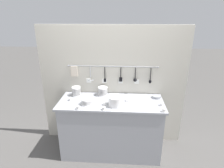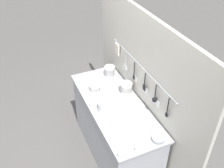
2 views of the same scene
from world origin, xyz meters
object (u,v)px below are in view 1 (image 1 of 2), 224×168
at_px(bowl_stack_nested_right, 76,91).
at_px(cup_front_left, 128,100).
at_px(cup_edge_near, 164,110).
at_px(cup_front_right, 78,108).
at_px(cup_mid_row, 162,104).
at_px(bowl_stack_tall_left, 103,91).
at_px(cup_edge_far, 104,108).
at_px(steel_mixing_bowl, 156,97).
at_px(cup_beside_plates, 71,99).
at_px(plate_stack, 116,101).
at_px(cup_centre, 104,104).
at_px(bowl_stack_short_front, 86,102).

distance_m(bowl_stack_nested_right, cup_front_left, 0.83).
bearing_deg(cup_edge_near, cup_front_right, 180.00).
bearing_deg(cup_mid_row, bowl_stack_nested_right, 168.26).
relative_size(bowl_stack_tall_left, cup_edge_far, 3.17).
xyz_separation_m(bowl_stack_nested_right, cup_mid_row, (1.30, -0.27, -0.05)).
distance_m(cup_edge_far, cup_front_left, 0.44).
bearing_deg(steel_mixing_bowl, cup_edge_near, -86.26).
xyz_separation_m(cup_front_left, cup_beside_plates, (-0.86, -0.03, 0.00)).
relative_size(bowl_stack_nested_right, plate_stack, 0.70).
bearing_deg(cup_edge_near, bowl_stack_tall_left, 150.56).
xyz_separation_m(plate_stack, cup_edge_far, (-0.16, -0.14, -0.05)).
height_order(steel_mixing_bowl, cup_mid_row, cup_mid_row).
bearing_deg(bowl_stack_nested_right, bowl_stack_tall_left, 5.87).
bearing_deg(plate_stack, bowl_stack_tall_left, 122.48).
relative_size(bowl_stack_tall_left, plate_stack, 0.73).
bearing_deg(bowl_stack_tall_left, cup_mid_row, -19.62).
height_order(cup_mid_row, cup_front_left, same).
relative_size(cup_front_left, cup_centre, 1.00).
bearing_deg(bowl_stack_short_front, plate_stack, -1.40).
xyz_separation_m(bowl_stack_short_front, cup_centre, (0.26, -0.00, -0.02)).
bearing_deg(bowl_stack_nested_right, cup_edge_far, -42.70).
height_order(bowl_stack_short_front, cup_front_right, bowl_stack_short_front).
height_order(steel_mixing_bowl, cup_edge_near, cup_edge_near).
height_order(bowl_stack_nested_right, cup_edge_near, bowl_stack_nested_right).
height_order(bowl_stack_tall_left, cup_beside_plates, bowl_stack_tall_left).
height_order(plate_stack, cup_edge_far, plate_stack).
distance_m(bowl_stack_tall_left, cup_edge_far, 0.50).
bearing_deg(cup_centre, bowl_stack_tall_left, 100.11).
bearing_deg(cup_beside_plates, bowl_stack_nested_right, 76.98).
distance_m(cup_front_right, cup_mid_row, 1.18).
xyz_separation_m(cup_edge_far, cup_beside_plates, (-0.53, 0.26, 0.00)).
height_order(steel_mixing_bowl, cup_centre, cup_centre).
bearing_deg(steel_mixing_bowl, cup_beside_plates, -171.96).
bearing_deg(bowl_stack_short_front, steel_mixing_bowl, 15.82).
xyz_separation_m(bowl_stack_tall_left, bowl_stack_short_front, (-0.20, -0.35, -0.02)).
distance_m(plate_stack, steel_mixing_bowl, 0.69).
bearing_deg(cup_front_left, cup_centre, -156.45).
xyz_separation_m(cup_front_right, cup_edge_near, (1.16, 0.00, 0.00)).
height_order(bowl_stack_tall_left, cup_mid_row, bowl_stack_tall_left).
bearing_deg(cup_edge_near, cup_beside_plates, 169.02).
bearing_deg(cup_mid_row, bowl_stack_tall_left, 160.38).
height_order(steel_mixing_bowl, cup_edge_far, cup_edge_far).
xyz_separation_m(bowl_stack_tall_left, cup_centre, (0.06, -0.35, -0.04)).
height_order(bowl_stack_tall_left, bowl_stack_nested_right, bowl_stack_nested_right).
xyz_separation_m(plate_stack, cup_front_left, (0.17, 0.15, -0.05)).
bearing_deg(cup_front_left, cup_mid_row, -12.66).
xyz_separation_m(cup_mid_row, cup_beside_plates, (-1.34, 0.08, 0.00)).
relative_size(cup_front_right, cup_centre, 1.00).
bearing_deg(steel_mixing_bowl, cup_front_left, -160.97).
bearing_deg(cup_edge_near, plate_stack, 167.95).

